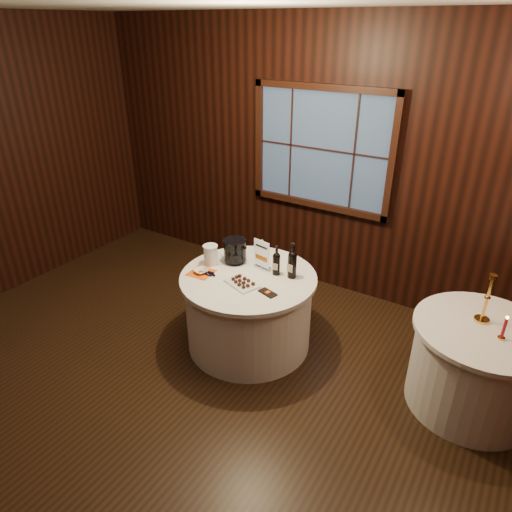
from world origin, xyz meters
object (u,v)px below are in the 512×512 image
Objects in this scene: side_table at (475,367)px; sign_stand at (262,259)px; chocolate_plate at (242,283)px; port_bottle_right at (292,263)px; grape_bunch at (210,274)px; ice_bucket at (235,251)px; port_bottle_left at (276,262)px; cracker_bowl at (201,271)px; brass_candlestick at (486,305)px; red_candle at (504,330)px; chocolate_box at (268,293)px; main_table at (249,310)px; glass_pitcher at (211,255)px.

sign_stand is (-1.97, -0.11, 0.49)m from side_table.
port_bottle_right is at bearing 48.56° from chocolate_plate.
ice_bucket is at bearing 82.81° from grape_bunch.
grape_bunch is at bearing -176.02° from chocolate_plate.
port_bottle_left is 0.71m from cracker_bowl.
brass_candlestick is (1.60, 0.19, 0.00)m from port_bottle_right.
chocolate_plate is 1.74× the size of red_candle.
port_bottle_right is 1.76m from red_candle.
port_bottle_left is 2.20× the size of cracker_bowl.
grape_bunch is at bearing -162.53° from chocolate_box.
main_table is 2.02m from side_table.
side_table is at bearing 3.52° from ice_bucket.
port_bottle_right is 1.70× the size of red_candle.
main_table is at bearing -174.05° from red_candle.
port_bottle_left is 0.15m from port_bottle_right.
port_bottle_left is at bearing 124.44° from chocolate_box.
chocolate_plate is (0.01, -0.35, -0.09)m from sign_stand.
glass_pitcher is 1.54× the size of cracker_bowl.
port_bottle_right reaches higher than ice_bucket.
port_bottle_left is at bearing 30.56° from cracker_bowl.
glass_pitcher is (-0.12, 0.18, 0.09)m from grape_bunch.
grape_bunch is (-0.62, -0.01, 0.01)m from chocolate_box.
port_bottle_right reaches higher than red_candle.
brass_candlestick is at bearing -4.22° from port_bottle_left.
sign_stand is 1.48× the size of glass_pitcher.
main_table is at bearing -18.00° from glass_pitcher.
brass_candlestick is at bearing 5.92° from ice_bucket.
grape_bunch is at bearing -145.48° from port_bottle_right.
glass_pitcher is (-0.78, -0.20, -0.05)m from port_bottle_right.
sign_stand is at bearing -174.09° from brass_candlestick.
brass_candlestick reaches higher than cracker_bowl.
chocolate_plate is at bearing -47.27° from ice_bucket.
port_bottle_left reaches higher than cracker_bowl.
grape_bunch is 0.23m from glass_pitcher.
side_table is at bearing 144.88° from red_candle.
main_table is 3.08× the size of brass_candlestick.
chocolate_box is at bearing -161.13° from brass_candlestick.
sign_stand reaches higher than grape_bunch.
port_bottle_right reaches higher than chocolate_box.
chocolate_plate is 0.28m from chocolate_box.
brass_candlestick is at bearing 118.70° from side_table.
cracker_bowl is (0.02, -0.18, -0.08)m from glass_pitcher.
ice_bucket is 1.56× the size of grape_bunch.
ice_bucket is at bearing -176.48° from side_table.
main_table is at bearing -146.49° from port_bottle_right.
ice_bucket is at bearing 148.17° from main_table.
grape_bunch reaches higher than side_table.
ice_bucket is at bearing -178.57° from red_candle.
port_bottle_right is at bearing 11.52° from sign_stand.
chocolate_box is at bearing -164.44° from side_table.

